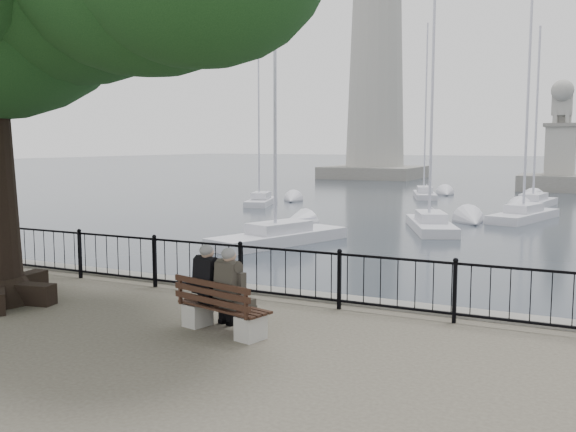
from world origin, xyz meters
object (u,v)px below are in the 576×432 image
Objects in this scene: person_right at (235,294)px; lion_monument at (560,163)px; bench at (221,314)px; person_left at (213,290)px; lighthouse at (376,59)px.

person_right is 0.15× the size of lion_monument.
lion_monument is at bearing 87.57° from bench.
lion_monument reaches higher than bench.
bench is 49.61m from lion_monument.
person_right reaches higher than bench.
lighthouse reaches higher than person_left.
lighthouse is (-18.12, 61.59, 11.63)m from person_right.
person_right is (0.22, 0.04, 0.33)m from bench.
bench is at bearing -169.87° from person_right.
bench is 0.05× the size of lighthouse.
bench is at bearing -92.43° from lion_monument.
person_left is at bearing -73.98° from lighthouse.
lion_monument reaches higher than person_right.
person_left is 0.04× the size of lighthouse.
person_left is 0.15× the size of lion_monument.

